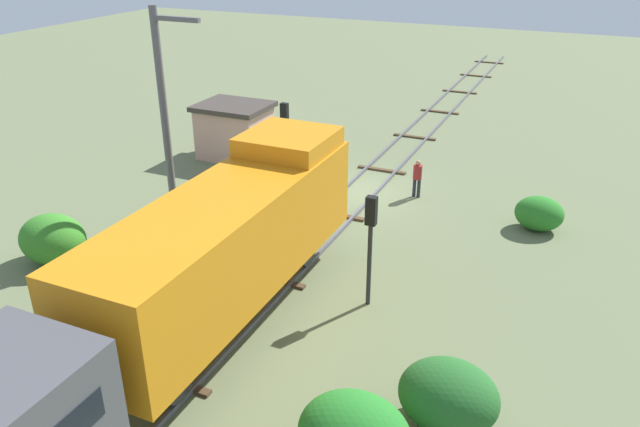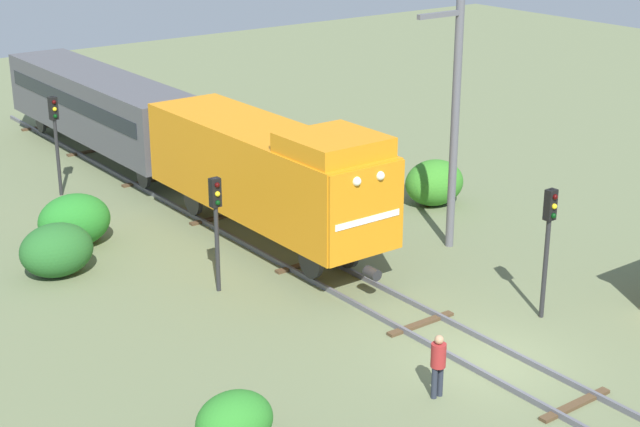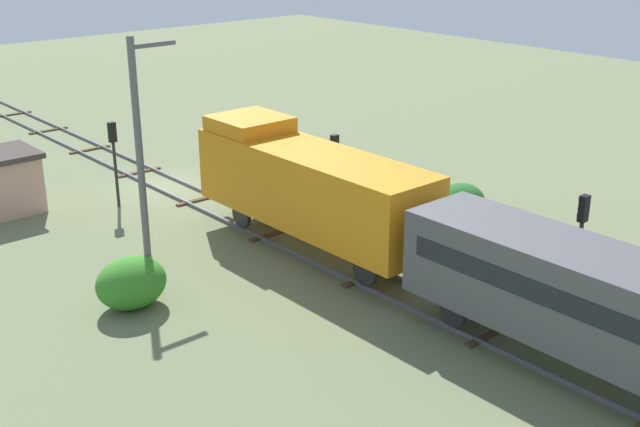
{
  "view_description": "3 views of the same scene",
  "coord_description": "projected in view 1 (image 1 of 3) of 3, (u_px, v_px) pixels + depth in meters",
  "views": [
    {
      "loc": [
        -8.83,
        24.12,
        10.9
      ],
      "look_at": [
        -0.84,
        6.35,
        1.78
      ],
      "focal_mm": 35.0,
      "sensor_mm": 36.0,
      "label": 1
    },
    {
      "loc": [
        -17.6,
        -15.85,
        12.57
      ],
      "look_at": [
        1.27,
        9.34,
        1.27
      ],
      "focal_mm": 55.0,
      "sensor_mm": 36.0,
      "label": 2
    },
    {
      "loc": [
        18.78,
        32.87,
        12.49
      ],
      "look_at": [
        -0.91,
        10.28,
        1.25
      ],
      "focal_mm": 45.0,
      "sensor_mm": 36.0,
      "label": 3
    }
  ],
  "objects": [
    {
      "name": "locomotive",
      "position": [
        232.0,
        235.0,
        17.87
      ],
      "size": [
        2.9,
        11.6,
        4.6
      ],
      "color": "orange",
      "rests_on": "railway_track"
    },
    {
      "name": "bush_far",
      "position": [
        539.0,
        213.0,
        24.13
      ],
      "size": [
        1.86,
        1.52,
        1.35
      ],
      "primitive_type": "ellipsoid",
      "color": "#2A7926",
      "rests_on": "ground"
    },
    {
      "name": "catenary_mast",
      "position": [
        166.0,
        122.0,
        22.13
      ],
      "size": [
        1.94,
        0.28,
        8.45
      ],
      "color": "#595960",
      "rests_on": "ground"
    },
    {
      "name": "traffic_signal_mid",
      "position": [
        371.0,
        230.0,
        18.56
      ],
      "size": [
        0.32,
        0.34,
        3.68
      ],
      "color": "#262628",
      "rests_on": "ground"
    },
    {
      "name": "railway_track",
      "position": [
        361.0,
        190.0,
        27.8
      ],
      "size": [
        2.4,
        67.14,
        0.16
      ],
      "color": "#595960",
      "rests_on": "ground"
    },
    {
      "name": "traffic_signal_near",
      "position": [
        285.0,
        130.0,
        26.96
      ],
      "size": [
        0.32,
        0.34,
        3.94
      ],
      "color": "#262628",
      "rests_on": "ground"
    },
    {
      "name": "relay_hut",
      "position": [
        235.0,
        130.0,
        31.42
      ],
      "size": [
        3.5,
        2.9,
        2.74
      ],
      "color": "#D19E8C",
      "rests_on": "ground"
    },
    {
      "name": "bush_near",
      "position": [
        53.0,
        239.0,
        21.7
      ],
      "size": [
        2.44,
        2.0,
        1.78
      ],
      "primitive_type": "ellipsoid",
      "color": "#368126",
      "rests_on": "ground"
    },
    {
      "name": "worker_near_track",
      "position": [
        417.0,
        176.0,
        26.86
      ],
      "size": [
        0.38,
        0.38,
        1.7
      ],
      "rotation": [
        0.0,
        0.0,
        6.11
      ],
      "color": "#262B38",
      "rests_on": "ground"
    },
    {
      "name": "ground_plane",
      "position": [
        361.0,
        191.0,
        27.83
      ],
      "size": [
        100.7,
        100.7,
        0.0
      ],
      "primitive_type": "plane",
      "color": "#66704C"
    },
    {
      "name": "bush_mid",
      "position": [
        448.0,
        396.0,
        14.55
      ],
      "size": [
        2.38,
        1.95,
        1.73
      ],
      "primitive_type": "ellipsoid",
      "color": "#255F26",
      "rests_on": "ground"
    }
  ]
}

